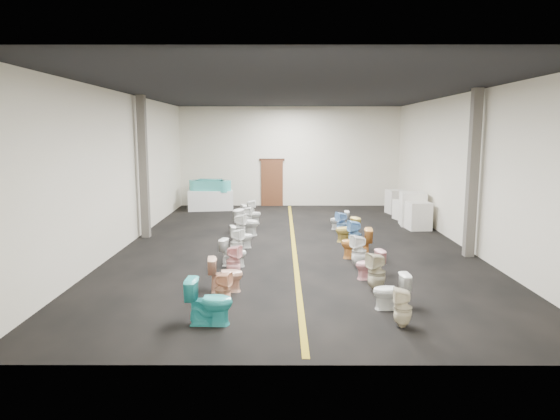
# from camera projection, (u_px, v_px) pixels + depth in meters

# --- Properties ---
(floor) EXTENTS (16.00, 16.00, 0.00)m
(floor) POSITION_uv_depth(u_px,v_px,m) (294.00, 244.00, 15.16)
(floor) COLOR black
(floor) RESTS_ON ground
(ceiling) EXTENTS (16.00, 16.00, 0.00)m
(ceiling) POSITION_uv_depth(u_px,v_px,m) (294.00, 92.00, 14.47)
(ceiling) COLOR black
(ceiling) RESTS_ON ground
(wall_back) EXTENTS (10.00, 0.00, 10.00)m
(wall_back) POSITION_uv_depth(u_px,v_px,m) (290.00, 157.00, 22.72)
(wall_back) COLOR beige
(wall_back) RESTS_ON ground
(wall_front) EXTENTS (10.00, 0.00, 10.00)m
(wall_front) POSITION_uv_depth(u_px,v_px,m) (308.00, 213.00, 6.91)
(wall_front) COLOR beige
(wall_front) RESTS_ON ground
(wall_left) EXTENTS (0.00, 16.00, 16.00)m
(wall_left) POSITION_uv_depth(u_px,v_px,m) (126.00, 170.00, 14.83)
(wall_left) COLOR beige
(wall_left) RESTS_ON ground
(wall_right) EXTENTS (0.00, 16.00, 16.00)m
(wall_right) POSITION_uv_depth(u_px,v_px,m) (462.00, 170.00, 14.80)
(wall_right) COLOR beige
(wall_right) RESTS_ON ground
(aisle_stripe) EXTENTS (0.12, 15.60, 0.01)m
(aisle_stripe) POSITION_uv_depth(u_px,v_px,m) (294.00, 244.00, 15.16)
(aisle_stripe) COLOR olive
(aisle_stripe) RESTS_ON floor
(back_door) EXTENTS (1.00, 0.10, 2.10)m
(back_door) POSITION_uv_depth(u_px,v_px,m) (272.00, 183.00, 22.85)
(back_door) COLOR #562D19
(back_door) RESTS_ON floor
(door_frame) EXTENTS (1.15, 0.08, 0.10)m
(door_frame) POSITION_uv_depth(u_px,v_px,m) (272.00, 160.00, 22.69)
(door_frame) COLOR #331C11
(door_frame) RESTS_ON back_door
(column_left) EXTENTS (0.25, 0.25, 4.50)m
(column_left) POSITION_uv_depth(u_px,v_px,m) (144.00, 167.00, 15.82)
(column_left) COLOR #59544C
(column_left) RESTS_ON floor
(column_right) EXTENTS (0.25, 0.25, 4.50)m
(column_right) POSITION_uv_depth(u_px,v_px,m) (473.00, 174.00, 13.32)
(column_right) COLOR #59544C
(column_right) RESTS_ON floor
(display_table) EXTENTS (2.04, 1.24, 0.85)m
(display_table) POSITION_uv_depth(u_px,v_px,m) (210.00, 200.00, 21.73)
(display_table) COLOR white
(display_table) RESTS_ON floor
(bathtub) EXTENTS (1.85, 0.84, 0.55)m
(bathtub) POSITION_uv_depth(u_px,v_px,m) (210.00, 185.00, 21.63)
(bathtub) COLOR #3DB0AB
(bathtub) RESTS_ON display_table
(appliance_crate_a) EXTENTS (0.81, 0.81, 0.96)m
(appliance_crate_a) POSITION_uv_depth(u_px,v_px,m) (418.00, 216.00, 17.33)
(appliance_crate_a) COLOR silver
(appliance_crate_a) RESTS_ON floor
(appliance_crate_b) EXTENTS (0.96, 0.96, 1.21)m
(appliance_crate_b) POSITION_uv_depth(u_px,v_px,m) (413.00, 209.00, 18.10)
(appliance_crate_b) COLOR silver
(appliance_crate_b) RESTS_ON floor
(appliance_crate_c) EXTENTS (0.83, 0.83, 0.77)m
(appliance_crate_c) POSITION_uv_depth(u_px,v_px,m) (404.00, 210.00, 19.34)
(appliance_crate_c) COLOR white
(appliance_crate_c) RESTS_ON floor
(appliance_crate_d) EXTENTS (0.81, 0.81, 0.98)m
(appliance_crate_d) POSITION_uv_depth(u_px,v_px,m) (396.00, 202.00, 20.79)
(appliance_crate_d) COLOR silver
(appliance_crate_d) RESTS_ON floor
(toilet_left_0) EXTENTS (0.83, 0.49, 0.83)m
(toilet_left_0) POSITION_uv_depth(u_px,v_px,m) (210.00, 301.00, 8.76)
(toilet_left_0) COLOR #2FB3B4
(toilet_left_0) RESTS_ON floor
(toilet_left_1) EXTENTS (0.39, 0.39, 0.69)m
(toilet_left_1) POSITION_uv_depth(u_px,v_px,m) (223.00, 290.00, 9.63)
(toilet_left_1) COLOR #EEAD86
(toilet_left_1) RESTS_ON floor
(toilet_left_2) EXTENTS (0.77, 0.49, 0.75)m
(toilet_left_2) POSITION_uv_depth(u_px,v_px,m) (226.00, 274.00, 10.57)
(toilet_left_2) COLOR #E8AE91
(toilet_left_2) RESTS_ON floor
(toilet_left_3) EXTENTS (0.44, 0.43, 0.75)m
(toilet_left_3) POSITION_uv_depth(u_px,v_px,m) (233.00, 261.00, 11.65)
(toilet_left_3) COLOR #F7B1B2
(toilet_left_3) RESTS_ON floor
(toilet_left_4) EXTENTS (0.75, 0.54, 0.69)m
(toilet_left_4) POSITION_uv_depth(u_px,v_px,m) (234.00, 253.00, 12.61)
(toilet_left_4) COLOR white
(toilet_left_4) RESTS_ON floor
(toilet_left_5) EXTENTS (0.45, 0.45, 0.75)m
(toilet_left_5) POSITION_uv_depth(u_px,v_px,m) (237.00, 243.00, 13.59)
(toilet_left_5) COLOR white
(toilet_left_5) RESTS_ON floor
(toilet_left_6) EXTENTS (0.73, 0.53, 0.67)m
(toilet_left_6) POSITION_uv_depth(u_px,v_px,m) (242.00, 237.00, 14.57)
(toilet_left_6) COLOR white
(toilet_left_6) RESTS_ON floor
(toilet_left_7) EXTENTS (0.47, 0.47, 0.86)m
(toilet_left_7) POSITION_uv_depth(u_px,v_px,m) (239.00, 228.00, 15.46)
(toilet_left_7) COLOR white
(toilet_left_7) RESTS_ON floor
(toilet_left_8) EXTENTS (0.94, 0.77, 0.84)m
(toilet_left_8) POSITION_uv_depth(u_px,v_px,m) (247.00, 222.00, 16.42)
(toilet_left_8) COLOR silver
(toilet_left_8) RESTS_ON floor
(toilet_left_9) EXTENTS (0.43, 0.42, 0.79)m
(toilet_left_9) POSITION_uv_depth(u_px,v_px,m) (247.00, 218.00, 17.39)
(toilet_left_9) COLOR white
(toilet_left_9) RESTS_ON floor
(toilet_left_10) EXTENTS (0.82, 0.63, 0.74)m
(toilet_left_10) POSITION_uv_depth(u_px,v_px,m) (251.00, 214.00, 18.34)
(toilet_left_10) COLOR silver
(toilet_left_10) RESTS_ON floor
(toilet_left_11) EXTENTS (0.43, 0.42, 0.76)m
(toilet_left_11) POSITION_uv_depth(u_px,v_px,m) (250.00, 210.00, 19.32)
(toilet_left_11) COLOR white
(toilet_left_11) RESTS_ON floor
(toilet_right_0) EXTENTS (0.36, 0.35, 0.70)m
(toilet_right_0) POSITION_uv_depth(u_px,v_px,m) (403.00, 308.00, 8.64)
(toilet_right_0) COLOR beige
(toilet_right_0) RESTS_ON floor
(toilet_right_1) EXTENTS (0.71, 0.43, 0.70)m
(toilet_right_1) POSITION_uv_depth(u_px,v_px,m) (391.00, 291.00, 9.52)
(toilet_right_1) COLOR white
(toilet_right_1) RESTS_ON floor
(toilet_right_2) EXTENTS (0.48, 0.48, 0.84)m
(toilet_right_2) POSITION_uv_depth(u_px,v_px,m) (377.00, 272.00, 10.58)
(toilet_right_2) COLOR beige
(toilet_right_2) RESTS_ON floor
(toilet_right_3) EXTENTS (0.73, 0.51, 0.68)m
(toilet_right_3) POSITION_uv_depth(u_px,v_px,m) (370.00, 265.00, 11.49)
(toilet_right_3) COLOR #F1A6AC
(toilet_right_3) RESTS_ON floor
(toilet_right_4) EXTENTS (0.47, 0.47, 0.82)m
(toilet_right_4) POSITION_uv_depth(u_px,v_px,m) (359.00, 251.00, 12.48)
(toilet_right_4) COLOR white
(toilet_right_4) RESTS_ON floor
(toilet_right_5) EXTENTS (0.85, 0.52, 0.83)m
(toilet_right_5) POSITION_uv_depth(u_px,v_px,m) (356.00, 243.00, 13.35)
(toilet_right_5) COLOR #CD8138
(toilet_right_5) RESTS_ON floor
(toilet_right_6) EXTENTS (0.46, 0.45, 0.84)m
(toilet_right_6) POSITION_uv_depth(u_px,v_px,m) (355.00, 235.00, 14.46)
(toilet_right_6) COLOR #71A8DD
(toilet_right_6) RESTS_ON floor
(toilet_right_7) EXTENTS (0.83, 0.64, 0.75)m
(toilet_right_7) POSITION_uv_depth(u_px,v_px,m) (347.00, 230.00, 15.42)
(toilet_right_7) COLOR gold
(toilet_right_7) RESTS_ON floor
(toilet_right_8) EXTENTS (0.47, 0.46, 0.79)m
(toilet_right_8) POSITION_uv_depth(u_px,v_px,m) (342.00, 224.00, 16.28)
(toilet_right_8) COLOR #7DB0EA
(toilet_right_8) RESTS_ON floor
(toilet_right_9) EXTENTS (0.66, 0.38, 0.66)m
(toilet_right_9) POSITION_uv_depth(u_px,v_px,m) (340.00, 220.00, 17.34)
(toilet_right_9) COLOR silver
(toilet_right_9) RESTS_ON floor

